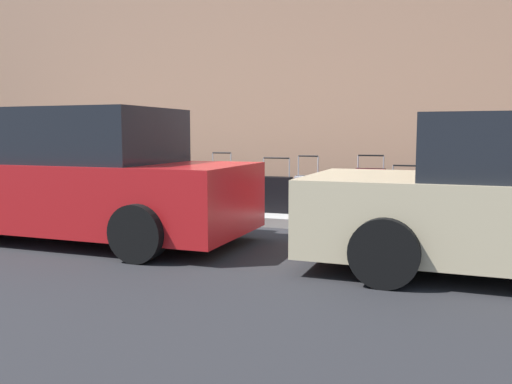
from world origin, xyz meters
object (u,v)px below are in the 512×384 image
at_px(suitcase_black_5, 276,194).
at_px(bollard_post, 80,182).
at_px(suitcase_maroon_2, 370,193).
at_px(suitcase_silver_4, 308,195).
at_px(suitcase_olive_0, 447,195).
at_px(suitcase_red_10, 150,185).
at_px(parked_car_red_1, 84,179).
at_px(suitcase_navy_1, 407,199).
at_px(suitcase_maroon_9, 171,192).
at_px(suitcase_navy_8, 197,192).
at_px(suitcase_red_3, 338,197).
at_px(fire_hydrant, 109,179).
at_px(suitcase_olive_7, 222,189).
at_px(suitcase_teal_6, 248,191).

height_order(suitcase_black_5, bollard_post, suitcase_black_5).
distance_m(suitcase_maroon_2, suitcase_silver_4, 0.96).
xyz_separation_m(suitcase_olive_0, suitcase_black_5, (2.54, -0.02, -0.10)).
bearing_deg(suitcase_black_5, suitcase_red_10, -2.30).
relative_size(suitcase_red_10, parked_car_red_1, 0.17).
relative_size(suitcase_olive_0, suitcase_maroon_2, 0.88).
bearing_deg(suitcase_navy_1, suitcase_silver_4, 0.47).
distance_m(suitcase_maroon_2, bollard_post, 5.12).
relative_size(suitcase_navy_1, suitcase_maroon_9, 1.43).
distance_m(suitcase_olive_0, suitcase_red_10, 4.90).
bearing_deg(bollard_post, suitcase_navy_8, -176.89).
height_order(suitcase_olive_0, suitcase_black_5, suitcase_black_5).
distance_m(suitcase_red_3, suitcase_navy_8, 2.37).
relative_size(suitcase_black_5, suitcase_navy_8, 1.18).
distance_m(suitcase_navy_1, fire_hydrant, 5.14).
xyz_separation_m(suitcase_navy_8, parked_car_red_1, (0.50, 2.25, 0.37)).
bearing_deg(parked_car_red_1, suitcase_red_10, -78.88).
relative_size(suitcase_maroon_2, suitcase_red_3, 1.56).
height_order(suitcase_maroon_2, suitcase_red_3, suitcase_maroon_2).
bearing_deg(suitcase_maroon_2, suitcase_navy_1, -176.22).
bearing_deg(suitcase_red_3, parked_car_red_1, 39.20).
bearing_deg(suitcase_olive_0, suitcase_maroon_2, -1.83).
bearing_deg(fire_hydrant, suitcase_olive_7, 179.35).
xyz_separation_m(suitcase_olive_0, suitcase_silver_4, (2.03, -0.06, -0.09)).
distance_m(suitcase_silver_4, bollard_post, 4.17).
bearing_deg(suitcase_olive_7, bollard_post, 2.63).
distance_m(suitcase_teal_6, suitcase_maroon_9, 1.39).
xyz_separation_m(suitcase_maroon_2, suitcase_red_3, (0.49, -0.06, -0.09)).
height_order(suitcase_maroon_2, suitcase_black_5, suitcase_maroon_2).
distance_m(suitcase_olive_7, suitcase_navy_8, 0.46).
height_order(suitcase_red_3, suitcase_maroon_9, suitcase_red_3).
bearing_deg(suitcase_red_3, suitcase_maroon_2, 172.67).
xyz_separation_m(suitcase_navy_1, suitcase_maroon_2, (0.54, 0.04, 0.07)).
xyz_separation_m(suitcase_red_3, suitcase_maroon_9, (2.86, 0.09, -0.02)).
height_order(suitcase_teal_6, suitcase_red_10, suitcase_red_10).
distance_m(suitcase_black_5, suitcase_navy_8, 1.40).
bearing_deg(suitcase_red_10, suitcase_navy_1, 179.41).
height_order(suitcase_teal_6, parked_car_red_1, parked_car_red_1).
distance_m(suitcase_maroon_9, parked_car_red_1, 2.28).
bearing_deg(suitcase_silver_4, suitcase_maroon_9, 1.17).
relative_size(suitcase_maroon_2, suitcase_teal_6, 1.37).
relative_size(suitcase_olive_0, suitcase_navy_8, 1.12).
bearing_deg(suitcase_red_10, suitcase_navy_8, 174.07).
relative_size(suitcase_teal_6, suitcase_olive_7, 0.72).
bearing_deg(fire_hydrant, suitcase_red_3, -179.22).
relative_size(suitcase_red_3, suitcase_silver_4, 0.66).
distance_m(suitcase_silver_4, suitcase_maroon_9, 2.39).
bearing_deg(bollard_post, fire_hydrant, -164.00).
xyz_separation_m(suitcase_teal_6, suitcase_red_10, (1.86, -0.05, 0.04)).
relative_size(suitcase_red_3, suitcase_maroon_9, 1.08).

